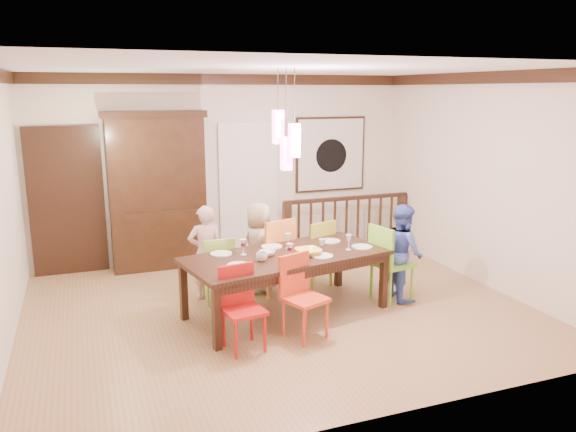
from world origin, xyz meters
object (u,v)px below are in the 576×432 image
object	(u,v)px
person_far_mid	(259,248)
person_end_right	(402,252)
china_hutch	(158,191)
balustrade	(346,224)
chair_end_right	(392,257)
person_far_left	(206,252)
chair_far_left	(217,264)
dining_table	(286,260)

from	to	relation	value
person_far_mid	person_end_right	world-z (taller)	person_end_right
china_hutch	balustrade	bearing A→B (deg)	-6.60
person_far_mid	chair_end_right	bearing A→B (deg)	142.15
balustrade	person_far_left	xyz separation A→B (m)	(-2.62, -1.23, 0.12)
chair_end_right	person_far_mid	bearing A→B (deg)	48.00
china_hutch	person_far_mid	size ratio (longest dim) A/B	1.94
chair_far_left	china_hutch	xyz separation A→B (m)	(-0.48, 1.73, 0.69)
dining_table	china_hutch	size ratio (longest dim) A/B	1.09
chair_end_right	person_far_left	size ratio (longest dim) A/B	0.81
dining_table	chair_far_left	world-z (taller)	chair_far_left
chair_end_right	china_hutch	xyz separation A→B (m)	(-2.60, 2.47, 0.62)
dining_table	chair_far_left	xyz separation A→B (m)	(-0.68, 0.69, -0.18)
china_hutch	dining_table	bearing A→B (deg)	-64.32
chair_far_left	china_hutch	world-z (taller)	china_hutch
dining_table	chair_end_right	bearing A→B (deg)	-12.93
china_hutch	chair_far_left	bearing A→B (deg)	-74.42
chair_far_left	person_far_left	world-z (taller)	person_far_left
china_hutch	person_far_left	world-z (taller)	china_hutch
person_far_left	balustrade	bearing A→B (deg)	-153.35
chair_far_left	person_end_right	xyz separation A→B (m)	(2.27, -0.72, 0.13)
dining_table	person_end_right	bearing A→B (deg)	-12.07
chair_far_left	chair_end_right	distance (m)	2.24
person_far_mid	person_end_right	xyz separation A→B (m)	(1.66, -0.88, 0.01)
chair_far_left	person_end_right	world-z (taller)	person_end_right
person_far_left	china_hutch	bearing A→B (deg)	-75.21
person_far_mid	balustrade	bearing A→B (deg)	-154.15
chair_far_left	person_far_left	distance (m)	0.23
chair_end_right	person_end_right	xyz separation A→B (m)	(0.16, 0.02, 0.05)
chair_far_left	person_far_left	size ratio (longest dim) A/B	0.70
chair_far_left	china_hutch	size ratio (longest dim) A/B	0.36
balustrade	person_far_mid	world-z (taller)	person_far_mid
china_hutch	person_end_right	bearing A→B (deg)	-41.70
chair_far_left	balustrade	xyz separation A→B (m)	(2.51, 1.39, 0.01)
chair_far_left	person_far_mid	size ratio (longest dim) A/B	0.71
chair_end_right	person_far_left	bearing A→B (deg)	56.82
chair_end_right	balustrade	world-z (taller)	chair_end_right
chair_end_right	balustrade	bearing A→B (deg)	-21.74
chair_end_right	person_far_mid	xyz separation A→B (m)	(-1.50, 0.90, 0.04)
person_end_right	china_hutch	bearing A→B (deg)	52.67
chair_far_left	china_hutch	distance (m)	1.93
dining_table	person_far_left	distance (m)	1.16
chair_far_left	balustrade	world-z (taller)	balustrade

